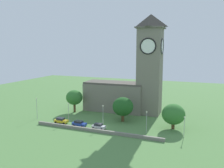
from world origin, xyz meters
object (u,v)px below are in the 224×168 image
Objects in this scene: car_silver at (99,126)px; tree_churchyard at (74,98)px; streetlamp_west_end at (37,105)px; streetlamp_west_mid at (68,109)px; tree_riverside_west at (173,114)px; car_blue at (79,123)px; car_yellow at (61,120)px; church at (132,81)px; streetlamp_east_end at (184,123)px; streetlamp_central at (103,112)px; streetlamp_east_mid at (147,118)px; tree_riverside_east at (123,107)px.

car_silver is 0.50× the size of tree_churchyard.
streetlamp_west_end is 12.68m from streetlamp_west_mid.
car_silver is 23.46m from tree_riverside_west.
car_blue is at bearing -54.96° from tree_churchyard.
car_silver is at bearing -2.32° from car_yellow.
streetlamp_east_end is at bearing -43.57° from church.
tree_churchyard reaches higher than streetlamp_west_end.
streetlamp_west_end is (-28.55, -21.13, -7.37)m from church.
streetlamp_west_end is 0.95× the size of tree_riverside_west.
streetlamp_central is 14.40m from streetlamp_east_mid.
streetlamp_east_mid is (21.68, 1.40, 3.65)m from car_blue.
streetlamp_west_mid is 26.90m from streetlamp_east_mid.
car_yellow is 11.56m from streetlamp_west_end.
streetlamp_west_end is at bearing -164.38° from tree_riverside_east.
tree_churchyard is (-42.21, 11.92, 1.68)m from streetlamp_east_end.
streetlamp_central is (-3.35, -20.28, -7.69)m from church.
tree_riverside_west is at bearing 121.71° from streetlamp_east_end.
streetlamp_east_mid is at bearing -134.32° from tree_riverside_west.
car_silver is 11.83m from tree_riverside_east.
car_yellow is 15.08m from streetlamp_central.
car_yellow is at bearing -177.29° from streetlamp_east_end.
church is at bearing 117.23° from streetlamp_east_mid.
tree_churchyard is (-31.62, 12.77, 1.28)m from streetlamp_east_mid.
tree_churchyard reaches higher than tree_riverside_west.
church is 27.65m from car_blue.
car_yellow is 29.05m from streetlamp_east_mid.
tree_churchyard is at bearing -157.30° from church.
car_yellow is 0.62× the size of streetlamp_west_end.
streetlamp_central is at bearing 82.54° from car_silver.
church is 7.59× the size of car_blue.
streetlamp_east_mid reaches higher than streetlamp_east_end.
streetlamp_east_mid is 9.74m from tree_riverside_west.
tree_riverside_east reaches higher than streetlamp_east_end.
streetlamp_east_end is at bearing -0.61° from streetlamp_central.
streetlamp_east_end reaches higher than car_blue.
church is 25.29m from streetlamp_east_mid.
streetlamp_east_mid reaches higher than streetlamp_west_mid.
tree_churchyard is (7.94, 12.51, 0.83)m from streetlamp_west_end.
church is 30.92m from streetlamp_east_end.
car_blue is at bearing -3.06° from car_yellow.
church is 8.50× the size of car_silver.
car_blue is (-10.67, -22.79, -11.47)m from church.
tree_riverside_east reaches higher than streetlamp_east_mid.
streetlamp_west_mid reaches higher than car_blue.
car_yellow is at bearing -137.46° from streetlamp_west_mid.
streetlamp_west_mid is at bearing -68.57° from tree_churchyard.
church reaches higher than streetlamp_west_mid.
streetlamp_central reaches higher than streetlamp_east_mid.
streetlamp_east_mid is at bearing 2.03° from car_yellow.
car_silver is at bearing -158.31° from tree_riverside_west.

